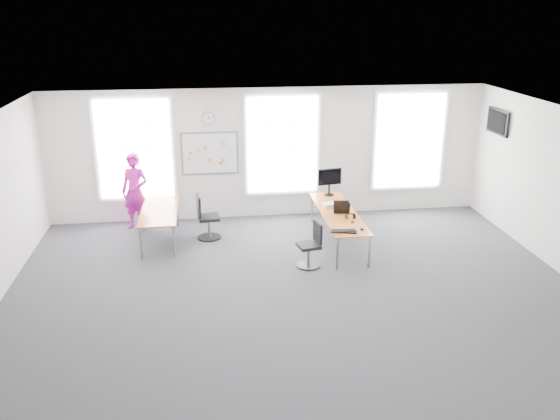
{
  "coord_description": "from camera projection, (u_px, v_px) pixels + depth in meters",
  "views": [
    {
      "loc": [
        -1.48,
        -9.15,
        4.75
      ],
      "look_at": [
        -0.11,
        1.2,
        1.1
      ],
      "focal_mm": 38.0,
      "sensor_mm": 36.0,
      "label": 1
    }
  ],
  "objects": [
    {
      "name": "whiteboard",
      "position": [
        210.0,
        153.0,
        13.35
      ],
      "size": [
        1.2,
        0.03,
        0.9
      ],
      "primitive_type": "cube",
      "color": "white",
      "rests_on": "wall_back"
    },
    {
      "name": "wall_front",
      "position": [
        357.0,
        338.0,
        6.08
      ],
      "size": [
        10.0,
        0.0,
        10.0
      ],
      "primitive_type": "plane",
      "rotation": [
        -1.57,
        0.0,
        0.0
      ],
      "color": "white",
      "rests_on": "ground"
    },
    {
      "name": "desk_left",
      "position": [
        159.0,
        213.0,
        12.29
      ],
      "size": [
        0.75,
        1.88,
        0.69
      ],
      "color": "#B6541C",
      "rests_on": "ground"
    },
    {
      "name": "desk_right",
      "position": [
        338.0,
        214.0,
        12.25
      ],
      "size": [
        0.73,
        2.75,
        0.67
      ],
      "color": "#B6541C",
      "rests_on": "ground"
    },
    {
      "name": "tv",
      "position": [
        498.0,
        122.0,
        12.97
      ],
      "size": [
        0.06,
        0.9,
        0.55
      ],
      "primitive_type": "cube",
      "color": "black",
      "rests_on": "wall_right"
    },
    {
      "name": "window_left",
      "position": [
        135.0,
        149.0,
        13.1
      ],
      "size": [
        1.6,
        0.06,
        2.2
      ],
      "primitive_type": "cube",
      "color": "white",
      "rests_on": "wall_back"
    },
    {
      "name": "floor",
      "position": [
        295.0,
        292.0,
        10.32
      ],
      "size": [
        10.0,
        10.0,
        0.0
      ],
      "primitive_type": "plane",
      "color": "#2B2B31",
      "rests_on": "ground"
    },
    {
      "name": "chair_left",
      "position": [
        206.0,
        220.0,
        12.53
      ],
      "size": [
        0.51,
        0.51,
        0.96
      ],
      "rotation": [
        0.0,
        0.0,
        1.7
      ],
      "color": "black",
      "rests_on": "ground"
    },
    {
      "name": "window_mid",
      "position": [
        282.0,
        145.0,
        13.51
      ],
      "size": [
        1.6,
        0.06,
        2.2
      ],
      "primitive_type": "cube",
      "color": "white",
      "rests_on": "wall_back"
    },
    {
      "name": "monitor",
      "position": [
        329.0,
        179.0,
        13.21
      ],
      "size": [
        0.55,
        0.22,
        0.61
      ],
      "rotation": [
        0.0,
        0.0,
        0.17
      ],
      "color": "black",
      "rests_on": "desk_right"
    },
    {
      "name": "wall_clock",
      "position": [
        208.0,
        118.0,
        13.09
      ],
      "size": [
        0.3,
        0.04,
        0.3
      ],
      "primitive_type": "cylinder",
      "rotation": [
        1.57,
        0.0,
        0.0
      ],
      "color": "gray",
      "rests_on": "wall_back"
    },
    {
      "name": "mouse",
      "position": [
        362.0,
        229.0,
        11.26
      ],
      "size": [
        0.11,
        0.14,
        0.05
      ],
      "primitive_type": "ellipsoid",
      "rotation": [
        0.0,
        0.0,
        -0.29
      ],
      "color": "black",
      "rests_on": "desk_right"
    },
    {
      "name": "window_right",
      "position": [
        409.0,
        141.0,
        13.88
      ],
      "size": [
        1.6,
        0.06,
        2.2
      ],
      "primitive_type": "cube",
      "color": "white",
      "rests_on": "wall_back"
    },
    {
      "name": "person",
      "position": [
        135.0,
        192.0,
        12.95
      ],
      "size": [
        0.73,
        0.62,
        1.71
      ],
      "primitive_type": "imported",
      "rotation": [
        0.0,
        0.0,
        -0.39
      ],
      "color": "#C216A1",
      "rests_on": "ground"
    },
    {
      "name": "chair_right",
      "position": [
        311.0,
        247.0,
        11.22
      ],
      "size": [
        0.47,
        0.46,
        0.87
      ],
      "rotation": [
        0.0,
        0.0,
        -1.38
      ],
      "color": "black",
      "rests_on": "ground"
    },
    {
      "name": "paper_stack",
      "position": [
        329.0,
        205.0,
        12.5
      ],
      "size": [
        0.34,
        0.29,
        0.1
      ],
      "primitive_type": "cube",
      "rotation": [
        0.0,
        0.0,
        0.31
      ],
      "color": "beige",
      "rests_on": "desk_right"
    },
    {
      "name": "lens_cap",
      "position": [
        352.0,
        222.0,
        11.66
      ],
      "size": [
        0.07,
        0.07,
        0.01
      ],
      "primitive_type": "cylinder",
      "rotation": [
        0.0,
        0.0,
        -0.0
      ],
      "color": "black",
      "rests_on": "desk_right"
    },
    {
      "name": "ceiling",
      "position": [
        297.0,
        121.0,
        9.33
      ],
      "size": [
        10.0,
        10.0,
        0.0
      ],
      "primitive_type": "plane",
      "rotation": [
        3.14,
        0.0,
        0.0
      ],
      "color": "silver",
      "rests_on": "ground"
    },
    {
      "name": "headphones",
      "position": [
        350.0,
        216.0,
        11.85
      ],
      "size": [
        0.2,
        0.11,
        0.12
      ],
      "rotation": [
        0.0,
        0.0,
        0.07
      ],
      "color": "black",
      "rests_on": "desk_right"
    },
    {
      "name": "keyboard",
      "position": [
        344.0,
        231.0,
        11.18
      ],
      "size": [
        0.51,
        0.3,
        0.02
      ],
      "primitive_type": "cube",
      "rotation": [
        0.0,
        0.0,
        -0.28
      ],
      "color": "black",
      "rests_on": "desk_right"
    },
    {
      "name": "laptop_sleeve",
      "position": [
        342.0,
        208.0,
        12.12
      ],
      "size": [
        0.33,
        0.21,
        0.26
      ],
      "rotation": [
        0.0,
        0.0,
        -0.12
      ],
      "color": "black",
      "rests_on": "desk_right"
    },
    {
      "name": "wall_back",
      "position": [
        269.0,
        153.0,
        13.56
      ],
      "size": [
        10.0,
        0.0,
        10.0
      ],
      "primitive_type": "plane",
      "rotation": [
        1.57,
        0.0,
        0.0
      ],
      "color": "white",
      "rests_on": "ground"
    }
  ]
}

